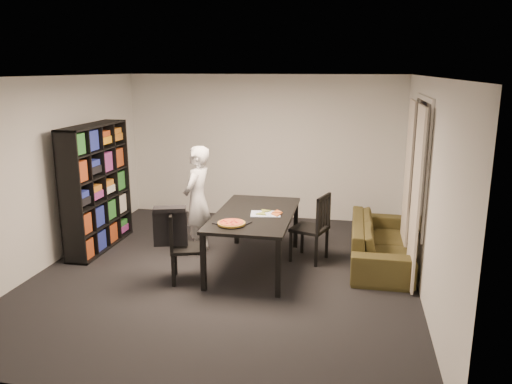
% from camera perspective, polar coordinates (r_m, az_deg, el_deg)
% --- Properties ---
extents(room, '(5.01, 5.51, 2.61)m').
position_cam_1_polar(room, '(6.47, -3.61, 1.45)').
color(room, black).
rests_on(room, ground).
extents(window_pane, '(0.02, 1.40, 1.60)m').
position_cam_1_polar(window_pane, '(6.86, 18.26, 3.20)').
color(window_pane, black).
rests_on(window_pane, room).
extents(window_frame, '(0.03, 1.52, 1.72)m').
position_cam_1_polar(window_frame, '(6.86, 18.22, 3.20)').
color(window_frame, white).
rests_on(window_frame, room).
extents(curtain_left, '(0.03, 0.70, 2.25)m').
position_cam_1_polar(curtain_left, '(6.42, 17.79, -0.67)').
color(curtain_left, beige).
rests_on(curtain_left, room).
extents(curtain_right, '(0.03, 0.70, 2.25)m').
position_cam_1_polar(curtain_right, '(7.43, 16.95, 1.32)').
color(curtain_right, beige).
rests_on(curtain_right, room).
extents(bookshelf, '(0.35, 1.50, 1.90)m').
position_cam_1_polar(bookshelf, '(7.89, -17.73, 0.49)').
color(bookshelf, black).
rests_on(bookshelf, room).
extents(dining_table, '(1.04, 1.87, 0.78)m').
position_cam_1_polar(dining_table, '(6.83, -0.16, -2.97)').
color(dining_table, black).
rests_on(dining_table, room).
extents(chair_left, '(0.54, 0.54, 0.92)m').
position_cam_1_polar(chair_left, '(6.51, -8.59, -5.67)').
color(chair_left, black).
rests_on(chair_left, room).
extents(chair_right, '(0.58, 0.58, 0.98)m').
position_cam_1_polar(chair_right, '(7.13, 6.84, -3.60)').
color(chair_right, black).
rests_on(chair_right, room).
extents(draped_jacket, '(0.44, 0.29, 0.51)m').
position_cam_1_polar(draped_jacket, '(6.45, -9.78, -3.71)').
color(draped_jacket, black).
rests_on(draped_jacket, chair_left).
extents(person, '(0.46, 0.64, 1.62)m').
position_cam_1_polar(person, '(7.37, -6.71, -0.98)').
color(person, silver).
rests_on(person, room).
extents(baking_tray, '(0.49, 0.44, 0.01)m').
position_cam_1_polar(baking_tray, '(6.37, -2.74, -3.52)').
color(baking_tray, black).
rests_on(baking_tray, dining_table).
extents(pepperoni_pizza, '(0.35, 0.35, 0.03)m').
position_cam_1_polar(pepperoni_pizza, '(6.29, -2.82, -3.57)').
color(pepperoni_pizza, '#B08633').
rests_on(pepperoni_pizza, dining_table).
extents(kitchen_towel, '(0.44, 0.36, 0.01)m').
position_cam_1_polar(kitchen_towel, '(6.75, 1.10, -2.52)').
color(kitchen_towel, white).
rests_on(kitchen_towel, dining_table).
extents(pizza_slices, '(0.40, 0.35, 0.01)m').
position_cam_1_polar(pizza_slices, '(6.77, 1.61, -2.38)').
color(pizza_slices, '#B88C39').
rests_on(pizza_slices, dining_table).
extents(sofa, '(0.80, 2.05, 0.60)m').
position_cam_1_polar(sofa, '(7.36, 14.01, -5.49)').
color(sofa, '#3C3518').
rests_on(sofa, room).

